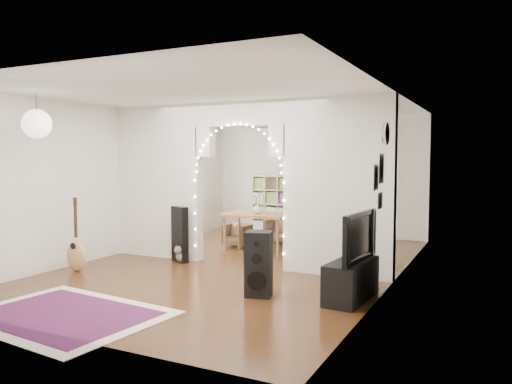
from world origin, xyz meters
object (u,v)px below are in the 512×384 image
at_px(acoustic_guitar, 76,244).
at_px(bookcase, 280,204).
at_px(media_console, 351,280).
at_px(dining_chair_left, 237,235).
at_px(floor_speaker, 259,264).
at_px(dining_chair_right, 280,231).
at_px(dining_table, 257,217).

xyz_separation_m(acoustic_guitar, bookcase, (1.27, 5.07, 0.26)).
distance_m(media_console, bookcase, 5.60).
xyz_separation_m(acoustic_guitar, dining_chair_left, (1.20, 3.08, -0.21)).
bearing_deg(acoustic_guitar, floor_speaker, 5.27).
bearing_deg(dining_chair_left, floor_speaker, -58.28).
distance_m(bookcase, dining_chair_right, 1.39).
relative_size(acoustic_guitar, dining_table, 0.80).
bearing_deg(acoustic_guitar, dining_table, 58.22).
bearing_deg(floor_speaker, media_console, 2.74).
xyz_separation_m(acoustic_guitar, dining_table, (1.91, 2.55, 0.25)).
bearing_deg(acoustic_guitar, bookcase, 80.95).
relative_size(dining_table, dining_chair_right, 2.34).
distance_m(dining_table, dining_chair_right, 1.39).
relative_size(acoustic_guitar, media_console, 0.99).
relative_size(floor_speaker, dining_chair_right, 1.59).
xyz_separation_m(floor_speaker, dining_chair_left, (-1.97, 3.06, -0.19)).
height_order(floor_speaker, media_console, floor_speaker).
relative_size(bookcase, dining_chair_left, 2.77).
distance_m(acoustic_guitar, media_console, 4.31).
xyz_separation_m(acoustic_guitar, dining_chair_right, (1.80, 3.86, -0.19)).
height_order(media_console, bookcase, bookcase).
xyz_separation_m(media_console, bookcase, (-3.01, 4.70, 0.44)).
distance_m(dining_table, dining_chair_left, 0.99).
distance_m(acoustic_guitar, bookcase, 5.23).
relative_size(media_console, bookcase, 0.73).
bearing_deg(floor_speaker, acoustic_guitar, 165.36).
bearing_deg(media_console, dining_chair_right, 130.32).
relative_size(media_console, dining_chair_right, 1.89).
bearing_deg(dining_table, bookcase, 101.17).
relative_size(media_console, dining_table, 0.81).
distance_m(floor_speaker, dining_chair_right, 4.09).
distance_m(floor_speaker, dining_chair_left, 3.65).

